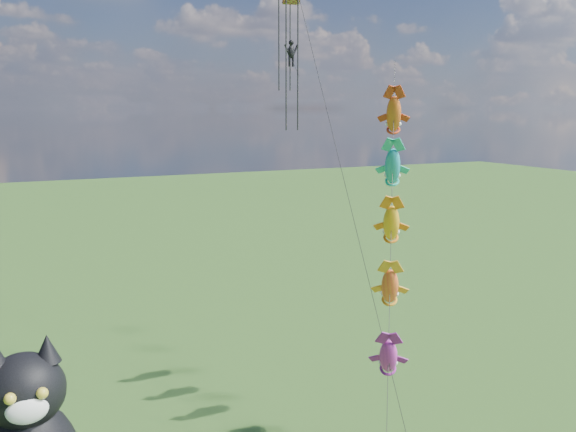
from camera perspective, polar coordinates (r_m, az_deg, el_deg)
name	(u,v)px	position (r m, az deg, el deg)	size (l,w,h in m)	color
fish_windsock_rig	(391,224)	(34.46, 9.17, -0.71)	(9.18, 13.20, 20.45)	brown
parafoil_rig	(294,46)	(39.32, 0.50, 14.84)	(2.04, 17.51, 28.00)	brown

